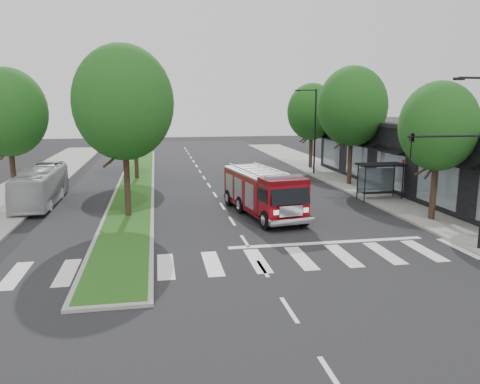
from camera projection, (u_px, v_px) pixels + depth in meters
The scene contains 15 objects.
ground at pixel (245, 241), 23.46m from camera, with size 140.00×140.00×0.00m, color black.
sidewalk_right at pixel (383, 193), 35.28m from camera, with size 5.00×80.00×0.15m, color gray.
median at pixel (136, 183), 39.79m from camera, with size 3.00×50.00×0.15m.
storefront_row at pixel (439, 160), 35.59m from camera, with size 8.00×30.00×5.00m, color black.
bus_shelter at pixel (379, 171), 32.89m from camera, with size 3.20×1.60×2.61m.
tree_right_near at pixel (439, 126), 26.34m from camera, with size 4.40×4.40×8.05m.
tree_right_mid at pixel (352, 106), 37.74m from camera, with size 5.60×5.60×9.72m.
tree_right_far at pixel (312, 112), 47.53m from camera, with size 5.00×5.00×8.73m.
tree_median_near at pixel (123, 103), 26.91m from camera, with size 5.80×5.80×10.16m.
tree_median_far at pixel (134, 106), 40.50m from camera, with size 5.60×5.60×9.72m.
tree_left_mid at pixel (8, 112), 31.44m from camera, with size 5.20×5.20×9.16m.
streetlight_right_near at pixel (471, 152), 20.86m from camera, with size 4.08×0.22×8.00m.
streetlight_right_far at pixel (314, 127), 43.72m from camera, with size 2.11×0.20×8.00m.
fire_engine at pixel (263, 193), 28.65m from camera, with size 3.81×8.69×2.91m.
city_bus at pixel (41, 186), 31.68m from camera, with size 2.12×9.05×2.52m, color #ADADB2.
Camera 1 is at (-4.23, -22.16, 6.91)m, focal length 35.00 mm.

